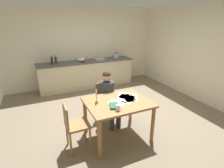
% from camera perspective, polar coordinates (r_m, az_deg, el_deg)
% --- Properties ---
extents(ground_plane, '(5.20, 5.20, 0.04)m').
position_cam_1_polar(ground_plane, '(4.46, 1.06, -10.23)').
color(ground_plane, '#7A6B56').
extents(wall_back, '(5.20, 0.12, 2.60)m').
position_cam_1_polar(wall_back, '(6.37, -9.21, 11.39)').
color(wall_back, silver).
rests_on(wall_back, ground).
extents(wall_right, '(0.12, 5.20, 2.60)m').
position_cam_1_polar(wall_right, '(5.58, 26.29, 8.42)').
color(wall_right, silver).
rests_on(wall_right, ground).
extents(kitchen_counter, '(3.16, 0.64, 0.90)m').
position_cam_1_polar(kitchen_counter, '(6.21, -7.88, 3.21)').
color(kitchen_counter, beige).
rests_on(kitchen_counter, ground).
extents(dining_table, '(1.18, 0.94, 0.76)m').
position_cam_1_polar(dining_table, '(3.44, 1.83, -7.23)').
color(dining_table, '#9E7042').
rests_on(dining_table, ground).
extents(chair_at_table, '(0.43, 0.43, 0.87)m').
position_cam_1_polar(chair_at_table, '(4.11, -2.07, -5.06)').
color(chair_at_table, '#9E7042').
rests_on(chair_at_table, ground).
extents(person_seated, '(0.34, 0.60, 1.19)m').
position_cam_1_polar(person_seated, '(3.91, -1.15, -3.29)').
color(person_seated, '#333842').
rests_on(person_seated, ground).
extents(chair_side_empty, '(0.41, 0.41, 0.89)m').
position_cam_1_polar(chair_side_empty, '(3.27, -11.92, -12.35)').
color(chair_side_empty, '#9E7042').
rests_on(chair_side_empty, ground).
extents(coffee_mug, '(0.12, 0.08, 0.10)m').
position_cam_1_polar(coffee_mug, '(3.07, 1.93, -7.41)').
color(coffee_mug, white).
rests_on(coffee_mug, dining_table).
extents(candlestick, '(0.06, 0.06, 0.26)m').
position_cam_1_polar(candlestick, '(3.31, -4.88, -4.89)').
color(candlestick, gold).
rests_on(candlestick, dining_table).
extents(book_magazine, '(0.24, 0.28, 0.03)m').
position_cam_1_polar(book_magazine, '(3.20, 0.80, -6.87)').
color(book_magazine, '#285A41').
rests_on(book_magazine, dining_table).
extents(paper_letter, '(0.31, 0.36, 0.00)m').
position_cam_1_polar(paper_letter, '(3.45, 4.36, -5.15)').
color(paper_letter, white).
rests_on(paper_letter, dining_table).
extents(paper_bill, '(0.34, 0.36, 0.00)m').
position_cam_1_polar(paper_bill, '(3.35, 1.66, -5.88)').
color(paper_bill, white).
rests_on(paper_bill, dining_table).
extents(paper_envelope, '(0.25, 0.32, 0.00)m').
position_cam_1_polar(paper_envelope, '(3.52, 5.56, -4.61)').
color(paper_envelope, white).
rests_on(paper_envelope, dining_table).
extents(paper_receipt, '(0.32, 0.36, 0.00)m').
position_cam_1_polar(paper_receipt, '(3.61, 6.26, -4.03)').
color(paper_receipt, white).
rests_on(paper_receipt, dining_table).
extents(paper_notice, '(0.35, 0.36, 0.00)m').
position_cam_1_polar(paper_notice, '(3.60, 4.67, -4.05)').
color(paper_notice, white).
rests_on(paper_notice, dining_table).
extents(paper_flyer, '(0.35, 0.36, 0.00)m').
position_cam_1_polar(paper_flyer, '(3.64, 3.56, -3.68)').
color(paper_flyer, white).
rests_on(paper_flyer, dining_table).
extents(sink_unit, '(0.36, 0.36, 0.24)m').
position_cam_1_polar(sink_unit, '(6.24, -3.95, 7.91)').
color(sink_unit, '#B2B7BC').
rests_on(sink_unit, kitchen_counter).
extents(bottle_oil, '(0.06, 0.06, 0.27)m').
position_cam_1_polar(bottle_oil, '(5.86, -18.44, 7.04)').
color(bottle_oil, black).
rests_on(bottle_oil, kitchen_counter).
extents(bottle_vinegar, '(0.08, 0.08, 0.24)m').
position_cam_1_polar(bottle_vinegar, '(5.95, -17.31, 7.24)').
color(bottle_vinegar, '#593319').
rests_on(bottle_vinegar, kitchen_counter).
extents(mixing_bowl, '(0.25, 0.25, 0.11)m').
position_cam_1_polar(mixing_bowl, '(6.04, -9.51, 7.59)').
color(mixing_bowl, white).
rests_on(mixing_bowl, kitchen_counter).
extents(stovetop_kettle, '(0.18, 0.18, 0.22)m').
position_cam_1_polar(stovetop_kettle, '(6.46, 1.29, 9.05)').
color(stovetop_kettle, '#B7BABF').
rests_on(stovetop_kettle, kitchen_counter).
extents(wine_glass_near_sink, '(0.07, 0.07, 0.15)m').
position_cam_1_polar(wine_glass_near_sink, '(6.23, -7.98, 8.55)').
color(wine_glass_near_sink, silver).
rests_on(wine_glass_near_sink, kitchen_counter).
extents(wine_glass_by_kettle, '(0.07, 0.07, 0.15)m').
position_cam_1_polar(wine_glass_by_kettle, '(6.20, -8.95, 8.45)').
color(wine_glass_by_kettle, silver).
rests_on(wine_glass_by_kettle, kitchen_counter).
extents(wine_glass_back_left, '(0.07, 0.07, 0.15)m').
position_cam_1_polar(wine_glass_back_left, '(6.18, -9.61, 8.37)').
color(wine_glass_back_left, silver).
rests_on(wine_glass_back_left, kitchen_counter).
extents(wine_glass_back_right, '(0.07, 0.07, 0.15)m').
position_cam_1_polar(wine_glass_back_right, '(6.15, -10.72, 8.25)').
color(wine_glass_back_right, silver).
rests_on(wine_glass_back_right, kitchen_counter).
extents(teacup_on_counter, '(0.12, 0.08, 0.09)m').
position_cam_1_polar(teacup_on_counter, '(5.93, -8.30, 7.33)').
color(teacup_on_counter, '#D84C3F').
rests_on(teacup_on_counter, kitchen_counter).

